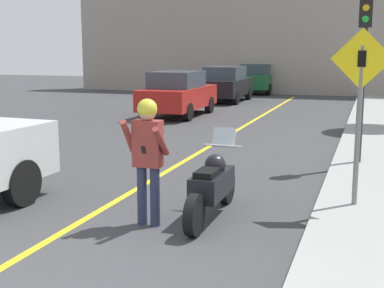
% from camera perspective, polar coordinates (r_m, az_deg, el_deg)
% --- Properties ---
extents(road_center_line, '(0.12, 36.00, 0.01)m').
position_cam_1_polar(road_center_line, '(11.43, -1.99, -2.51)').
color(road_center_line, yellow).
rests_on(road_center_line, ground).
extents(building_backdrop, '(28.00, 1.20, 6.36)m').
position_cam_1_polar(building_backdrop, '(30.62, 12.69, 11.13)').
color(building_backdrop, gray).
rests_on(building_backdrop, ground).
extents(motorcycle, '(0.62, 2.25, 1.28)m').
position_cam_1_polar(motorcycle, '(7.97, 2.18, -4.47)').
color(motorcycle, black).
rests_on(motorcycle, ground).
extents(person_biker, '(0.59, 0.49, 1.82)m').
position_cam_1_polar(person_biker, '(7.51, -4.76, -0.41)').
color(person_biker, '#282D4C').
rests_on(person_biker, ground).
extents(crossing_sign, '(0.91, 0.08, 2.68)m').
position_cam_1_polar(crossing_sign, '(8.41, 17.45, 4.48)').
color(crossing_sign, slate).
rests_on(crossing_sign, sidewalk_curb).
extents(traffic_light, '(0.26, 0.30, 3.56)m').
position_cam_1_polar(traffic_light, '(11.67, 17.90, 10.19)').
color(traffic_light, '#2D2D30').
rests_on(traffic_light, sidewalk_curb).
extents(parked_car_red, '(1.88, 4.20, 1.68)m').
position_cam_1_polar(parked_car_red, '(20.17, -1.50, 5.42)').
color(parked_car_red, black).
rests_on(parked_car_red, ground).
extents(parked_car_black, '(1.88, 4.20, 1.68)m').
position_cam_1_polar(parked_car_black, '(25.84, 3.61, 6.43)').
color(parked_car_black, black).
rests_on(parked_car_black, ground).
extents(parked_car_green, '(1.88, 4.20, 1.68)m').
position_cam_1_polar(parked_car_green, '(31.06, 7.11, 6.99)').
color(parked_car_green, black).
rests_on(parked_car_green, ground).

